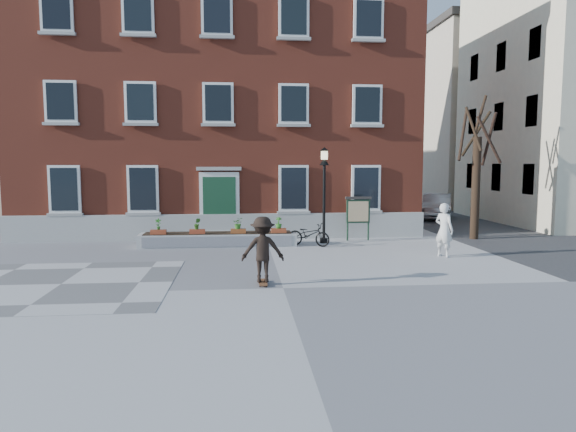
{
  "coord_description": "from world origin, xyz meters",
  "views": [
    {
      "loc": [
        -1.11,
        -13.23,
        3.3
      ],
      "look_at": [
        0.5,
        4.0,
        1.5
      ],
      "focal_mm": 32.0,
      "sensor_mm": 36.0,
      "label": 1
    }
  ],
  "objects": [
    {
      "name": "ground",
      "position": [
        0.0,
        0.0,
        0.0
      ],
      "size": [
        100.0,
        100.0,
        0.0
      ],
      "primitive_type": "plane",
      "color": "#9A9A9D",
      "rests_on": "ground"
    },
    {
      "name": "bystander",
      "position": [
        6.02,
        4.04,
        0.95
      ],
      "size": [
        0.77,
        0.83,
        1.91
      ],
      "primitive_type": "imported",
      "rotation": [
        0.0,
        0.0,
        2.17
      ],
      "color": "silver",
      "rests_on": "ground"
    },
    {
      "name": "parked_car",
      "position": [
        10.43,
        15.95,
        0.75
      ],
      "size": [
        3.18,
        4.79,
        1.49
      ],
      "primitive_type": "imported",
      "rotation": [
        0.0,
        0.0,
        -0.39
      ],
      "color": "#AFB2B4",
      "rests_on": "ground"
    },
    {
      "name": "lamp_post",
      "position": [
        2.31,
        7.51,
        2.54
      ],
      "size": [
        0.4,
        0.4,
        3.93
      ],
      "color": "black",
      "rests_on": "ground"
    },
    {
      "name": "brick_building",
      "position": [
        -2.0,
        13.98,
        6.3
      ],
      "size": [
        18.4,
        10.85,
        12.6
      ],
      "color": "brown",
      "rests_on": "ground"
    },
    {
      "name": "skateboarder",
      "position": [
        -0.52,
        0.48,
        0.96
      ],
      "size": [
        1.17,
        0.78,
        1.86
      ],
      "color": "brown",
      "rests_on": "ground"
    },
    {
      "name": "notice_board",
      "position": [
        3.87,
        8.04,
        1.26
      ],
      "size": [
        1.1,
        0.16,
        1.87
      ],
      "color": "#172F1F",
      "rests_on": "ground"
    },
    {
      "name": "bare_tree",
      "position": [
        9.01,
        8.01,
        2.79
      ],
      "size": [
        1.83,
        1.83,
        6.16
      ],
      "color": "black",
      "rests_on": "ground"
    },
    {
      "name": "checker_patch",
      "position": [
        -6.0,
        1.0,
        0.01
      ],
      "size": [
        6.0,
        6.0,
        0.01
      ],
      "primitive_type": "cube",
      "color": "#5B5B5D",
      "rests_on": "ground"
    },
    {
      "name": "side_street",
      "position": [
        17.99,
        19.78,
        7.02
      ],
      "size": [
        15.2,
        36.0,
        14.5
      ],
      "color": "#3A3A3C",
      "rests_on": "ground"
    },
    {
      "name": "bicycle",
      "position": [
        1.6,
        6.81,
        0.46
      ],
      "size": [
        1.83,
        1.39,
        0.92
      ],
      "primitive_type": "imported",
      "rotation": [
        0.0,
        0.0,
        1.06
      ],
      "color": "black",
      "rests_on": "ground"
    },
    {
      "name": "planter_assembly",
      "position": [
        -1.99,
        7.18,
        0.31
      ],
      "size": [
        6.2,
        1.12,
        1.15
      ],
      "color": "#B9BAB5",
      "rests_on": "ground"
    }
  ]
}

